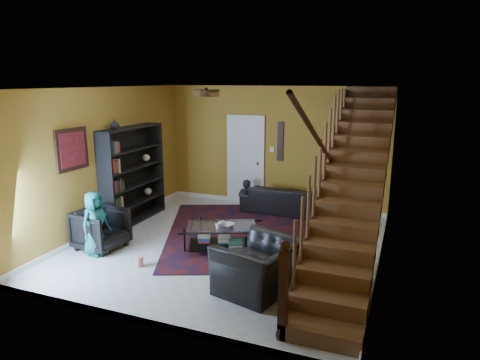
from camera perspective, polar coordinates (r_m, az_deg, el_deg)
The scene contains 21 objects.
floor at distance 7.84m, azimuth -1.57°, elevation -8.74°, with size 5.50×5.50×0.00m, color beige.
room at distance 9.50m, azimuth -5.84°, elevation -4.51°, with size 5.50×5.50×5.50m.
staircase at distance 6.90m, azimuth 14.80°, elevation -0.08°, with size 0.95×5.02×3.18m.
bookshelf at distance 9.20m, azimuth -14.02°, elevation 0.48°, with size 0.35×1.80×2.00m.
door at distance 10.24m, azimuth 0.76°, elevation 2.50°, with size 0.82×0.05×2.05m, color silver.
framed_picture at distance 8.02m, azimuth -21.50°, elevation 3.83°, with size 0.04×0.74×0.74m, color maroon.
wall_hanging at distance 9.89m, azimuth 5.41°, elevation 5.15°, with size 0.14×0.03×0.90m, color black.
ceiling_fixture at distance 6.54m, azimuth -4.52°, elevation 11.49°, with size 0.40×0.40×0.10m, color #3F2814.
rug at distance 8.48m, azimuth 1.76°, elevation -6.95°, with size 3.28×3.75×0.02m, color #49120D.
sofa at distance 9.65m, azimuth 6.60°, elevation -2.65°, with size 2.10×0.82×0.61m, color black.
armchair_left at distance 7.99m, azimuth -18.03°, elevation -6.23°, with size 0.77×0.79×0.72m, color black.
armchair_right at distance 6.16m, azimuth 2.70°, elevation -11.42°, with size 1.14×0.99×0.74m, color black.
person_adult_a at distance 10.05m, azimuth 0.88°, elevation -3.04°, with size 0.41×0.27×1.13m, color black.
person_adult_b at distance 9.54m, azimuth 12.40°, elevation -3.88°, with size 0.61×0.47×1.25m, color black.
person_child at distance 7.69m, azimuth -18.75°, elevation -5.49°, with size 0.55×0.36×1.12m, color #1C6B67.
coffee_table at distance 7.55m, azimuth -2.42°, elevation -7.51°, with size 1.38×1.13×0.46m.
cup_a at distance 7.43m, azimuth -2.43°, elevation -5.87°, with size 0.12×0.12×0.09m, color #999999.
cup_b at distance 7.34m, azimuth -2.95°, elevation -6.15°, with size 0.10×0.10×0.09m, color #999999.
bowl at distance 7.43m, azimuth -1.65°, elevation -6.03°, with size 0.22×0.22×0.05m, color #999999.
vase at distance 8.63m, azimuth -16.37°, elevation 7.13°, with size 0.18×0.18×0.19m, color #999999.
popcorn_bucket at distance 7.18m, azimuth -13.28°, elevation -10.46°, with size 0.13×0.13×0.15m, color red.
Camera 1 is at (2.86, -6.68, 2.94)m, focal length 32.00 mm.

